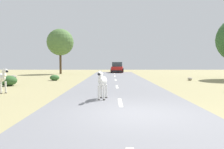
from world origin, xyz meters
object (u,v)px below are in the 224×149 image
object	(u,v)px
zebra_0	(103,81)
bush_1	(9,81)
bush_2	(55,78)
rock_0	(190,79)
rock_1	(14,77)
car_0	(118,68)
zebra_2	(2,78)
tree_3	(61,42)

from	to	relation	value
zebra_0	bush_1	size ratio (longest dim) A/B	1.13
bush_2	rock_0	distance (m)	12.99
bush_2	rock_1	size ratio (longest dim) A/B	1.24
zebra_0	rock_1	size ratio (longest dim) A/B	2.00
zebra_0	bush_1	world-z (taller)	zebra_0
zebra_0	car_0	bearing A→B (deg)	-84.90
bush_2	rock_0	size ratio (longest dim) A/B	1.93
zebra_2	car_0	world-z (taller)	car_0
zebra_0	bush_2	xyz separation A→B (m)	(-5.07, 11.14, -0.60)
zebra_0	car_0	world-z (taller)	car_0
rock_0	rock_1	distance (m)	18.13
zebra_2	zebra_0	bearing A→B (deg)	110.81
zebra_2	rock_0	xyz separation A→B (m)	(13.72, 8.77, -0.70)
zebra_2	car_0	distance (m)	25.74
bush_2	rock_1	bearing A→B (deg)	155.86
car_0	bush_2	distance (m)	17.21
zebra_2	tree_3	xyz separation A→B (m)	(-1.50, 20.90, 3.88)
tree_3	rock_1	size ratio (longest dim) A/B	9.28
zebra_0	bush_2	world-z (taller)	zebra_0
rock_1	zebra_0	bearing A→B (deg)	-53.04
bush_1	rock_1	xyz separation A→B (m)	(-2.81, 7.11, -0.20)
zebra_2	bush_2	size ratio (longest dim) A/B	1.60
zebra_0	car_0	xyz separation A→B (m)	(1.34, 27.10, -0.02)
zebra_0	zebra_2	xyz separation A→B (m)	(-5.79, 2.37, -0.01)
bush_2	rock_1	xyz separation A→B (m)	(-5.00, 2.24, -0.08)
bush_1	rock_0	world-z (taller)	bush_1
tree_3	zebra_2	bearing A→B (deg)	-85.90
zebra_2	tree_3	size ratio (longest dim) A/B	0.21
tree_3	rock_1	bearing A→B (deg)	-105.66
tree_3	rock_1	distance (m)	11.24
tree_3	bush_1	distance (m)	17.55
bush_2	zebra_2	bearing A→B (deg)	-94.75
car_0	zebra_0	bearing A→B (deg)	91.47
car_0	tree_3	world-z (taller)	tree_3
rock_0	car_0	bearing A→B (deg)	112.41
car_0	rock_1	xyz separation A→B (m)	(-11.41, -13.72, -0.66)
tree_3	rock_0	distance (m)	19.99
zebra_0	zebra_2	world-z (taller)	zebra_2
zebra_2	tree_3	world-z (taller)	tree_3
rock_0	tree_3	bearing A→B (deg)	141.44
car_0	bush_2	xyz separation A→B (m)	(-6.41, -15.96, -0.58)
rock_0	rock_1	world-z (taller)	rock_1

